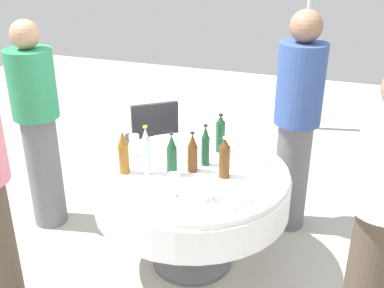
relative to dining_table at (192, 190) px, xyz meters
name	(u,v)px	position (x,y,z in m)	size (l,w,h in m)	color
ground_plane	(192,261)	(0.00, 0.00, -0.59)	(10.00, 10.00, 0.00)	#B7B2A8
dining_table	(192,190)	(0.00, 0.00, 0.00)	(1.31, 1.31, 0.74)	white
bottle_clear_east	(146,152)	(0.26, 0.14, 0.31)	(0.06, 0.06, 0.33)	silver
bottle_dark_green_west	(220,134)	(-0.09, -0.34, 0.28)	(0.06, 0.06, 0.28)	#194728
bottle_brown_south	(193,153)	(-0.01, 0.01, 0.28)	(0.07, 0.07, 0.28)	#593314
bottle_amber_right	(124,153)	(0.40, 0.18, 0.29)	(0.07, 0.07, 0.30)	#8C5619
bottle_brown_outer	(225,158)	(-0.22, 0.02, 0.28)	(0.07, 0.07, 0.28)	#593314
bottle_dark_green_left	(205,146)	(-0.06, -0.10, 0.29)	(0.06, 0.06, 0.29)	#194728
bottle_dark_green_north	(172,156)	(0.10, 0.10, 0.28)	(0.07, 0.07, 0.29)	#194728
wine_glass_right	(205,185)	(-0.20, 0.34, 0.26)	(0.07, 0.07, 0.15)	white
wine_glass_outer	(134,141)	(0.45, -0.07, 0.26)	(0.07, 0.07, 0.16)	white
wine_glass_left	(174,180)	(-0.01, 0.34, 0.25)	(0.08, 0.08, 0.14)	white
plate_near	(177,154)	(0.17, -0.17, 0.16)	(0.25, 0.25, 0.02)	white
plate_far	(249,159)	(-0.32, -0.27, 0.16)	(0.25, 0.25, 0.02)	white
plate_mid	(136,191)	(0.22, 0.38, 0.16)	(0.24, 0.24, 0.02)	white
knife_west	(262,183)	(-0.47, 0.02, 0.15)	(0.18, 0.02, 0.01)	silver
folded_napkin	(233,197)	(-0.35, 0.27, 0.16)	(0.18, 0.18, 0.02)	white
person_east	(297,121)	(-0.57, -0.71, 0.31)	(0.34, 0.34, 1.70)	slate
person_west	(38,124)	(1.26, -0.11, 0.26)	(0.34, 0.34, 1.63)	slate
person_right	(383,213)	(-1.15, 0.34, 0.27)	(0.34, 0.34, 1.63)	#4C3F33
chair_left	(153,138)	(0.67, -0.86, -0.07)	(0.56, 0.56, 0.87)	#2D2D33
tent_pole_main	(309,20)	(-0.38, -2.82, 0.70)	(0.07, 0.07, 2.57)	#B2B5B7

